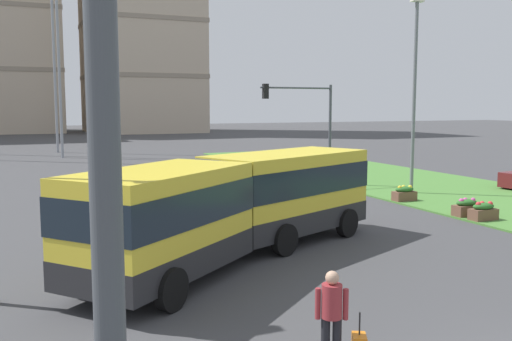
% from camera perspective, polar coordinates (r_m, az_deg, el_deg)
% --- Properties ---
extents(articulated_bus, '(11.23, 8.23, 3.00)m').
position_cam_1_polar(articulated_bus, '(16.81, -2.05, -3.43)').
color(articulated_bus, yellow).
rests_on(articulated_bus, ground).
extents(pedestrian_crossing, '(0.53, 0.36, 1.74)m').
position_cam_1_polar(pedestrian_crossing, '(10.18, 7.68, -14.05)').
color(pedestrian_crossing, black).
rests_on(pedestrian_crossing, ground).
extents(flower_planter_3, '(1.10, 0.56, 0.74)m').
position_cam_1_polar(flower_planter_3, '(24.01, 22.07, -3.85)').
color(flower_planter_3, brown).
rests_on(flower_planter_3, grass_median).
extents(flower_planter_4, '(1.10, 0.56, 0.74)m').
position_cam_1_polar(flower_planter_4, '(24.64, 20.57, -3.52)').
color(flower_planter_4, brown).
rests_on(flower_planter_4, grass_median).
extents(flower_planter_5, '(1.10, 0.56, 0.74)m').
position_cam_1_polar(flower_planter_5, '(27.63, 14.82, -2.26)').
color(flower_planter_5, brown).
rests_on(flower_planter_5, grass_median).
extents(traffic_light_near_left, '(4.15, 0.28, 6.19)m').
position_cam_1_polar(traffic_light_near_left, '(3.29, 8.55, 0.91)').
color(traffic_light_near_left, '#474C51').
rests_on(traffic_light_near_left, ground).
extents(traffic_light_far_right, '(4.41, 0.28, 5.74)m').
position_cam_1_polar(traffic_light_far_right, '(31.57, 5.19, 5.54)').
color(traffic_light_far_right, '#474C51').
rests_on(traffic_light_far_right, ground).
extents(streetlight_median, '(0.70, 0.28, 9.94)m').
position_cam_1_polar(streetlight_median, '(29.98, 15.78, 7.97)').
color(streetlight_median, slate).
rests_on(streetlight_median, ground).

